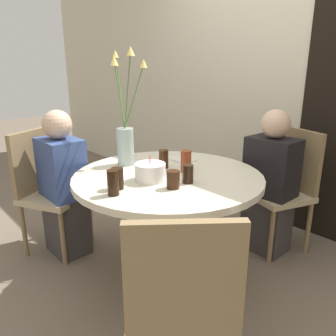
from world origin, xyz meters
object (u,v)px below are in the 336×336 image
object	(u,v)px
flower_vase	(125,132)
drink_glass_2	(188,174)
chair_near_front	(287,183)
person_woman	(64,189)
drink_glass_1	(117,178)
chair_right_flank	(181,309)
side_plate	(184,159)
drink_glass_4	(164,159)
chair_far_back	(45,185)
drink_glass_0	(113,183)
drink_glass_3	(173,180)
drink_glass_5	(186,161)
birthday_cake	(150,172)
person_boy	(270,187)

from	to	relation	value
flower_vase	drink_glass_2	size ratio (longest dim) A/B	7.07
chair_near_front	person_woman	xyz separation A→B (m)	(-1.03, -1.29, -0.01)
drink_glass_1	drink_glass_2	xyz separation A→B (m)	(0.19, 0.35, -0.01)
chair_right_flank	side_plate	xyz separation A→B (m)	(-0.92, 0.92, 0.20)
drink_glass_4	person_woman	distance (m)	0.79
chair_right_flank	person_woman	world-z (taller)	person_woman
drink_glass_1	person_woman	bearing A→B (deg)	-179.93
chair_far_back	drink_glass_0	world-z (taller)	chair_far_back
chair_right_flank	drink_glass_3	bearing A→B (deg)	-91.24
drink_glass_0	drink_glass_5	size ratio (longest dim) A/B	0.97
chair_right_flank	drink_glass_3	xyz separation A→B (m)	(-0.55, 0.46, 0.24)
drink_glass_0	drink_glass_1	size ratio (longest dim) A/B	1.13
chair_right_flank	drink_glass_0	size ratio (longest dim) A/B	6.76
side_plate	flower_vase	bearing A→B (deg)	-116.20
flower_vase	chair_right_flank	bearing A→B (deg)	-26.31
side_plate	drink_glass_3	distance (m)	0.59
side_plate	drink_glass_4	size ratio (longest dim) A/B	1.55
chair_far_back	flower_vase	bearing A→B (deg)	-79.85
chair_right_flank	person_woman	distance (m)	1.48
flower_vase	drink_glass_2	xyz separation A→B (m)	(0.55, 0.04, -0.17)
chair_far_back	drink_glass_3	world-z (taller)	chair_far_back
drink_glass_0	drink_glass_4	distance (m)	0.54
side_plate	drink_glass_1	distance (m)	0.71
drink_glass_2	person_woman	distance (m)	1.01
flower_vase	person_woman	bearing A→B (deg)	-138.60
birthday_cake	drink_glass_3	bearing A→B (deg)	3.23
side_plate	drink_glass_1	size ratio (longest dim) A/B	1.59
person_woman	drink_glass_5	bearing A→B (deg)	33.47
chair_far_back	drink_glass_3	distance (m)	1.13
chair_near_front	person_woman	distance (m)	1.65
birthday_cake	person_boy	xyz separation A→B (m)	(0.25, 0.92, -0.25)
flower_vase	drink_glass_1	bearing A→B (deg)	-40.65
chair_right_flank	drink_glass_2	xyz separation A→B (m)	(-0.55, 0.59, 0.25)
side_plate	drink_glass_2	distance (m)	0.50
chair_near_front	drink_glass_1	bearing A→B (deg)	-84.35
person_boy	chair_right_flank	bearing A→B (deg)	-70.65
person_woman	person_boy	bearing A→B (deg)	49.23
side_plate	person_woman	distance (m)	0.90
side_plate	person_boy	bearing A→B (deg)	45.58
chair_far_back	drink_glass_4	world-z (taller)	chair_far_back
drink_glass_2	drink_glass_3	xyz separation A→B (m)	(0.01, -0.12, -0.00)
birthday_cake	side_plate	size ratio (longest dim) A/B	0.96
drink_glass_0	drink_glass_4	size ratio (longest dim) A/B	1.11
drink_glass_5	person_woman	bearing A→B (deg)	-146.53
drink_glass_4	side_plate	bearing A→B (deg)	102.66
flower_vase	person_boy	world-z (taller)	flower_vase
person_boy	person_woman	xyz separation A→B (m)	(-0.98, -1.14, 0.00)
side_plate	drink_glass_2	world-z (taller)	drink_glass_2
chair_right_flank	person_boy	world-z (taller)	person_boy
chair_far_back	person_boy	distance (m)	1.65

